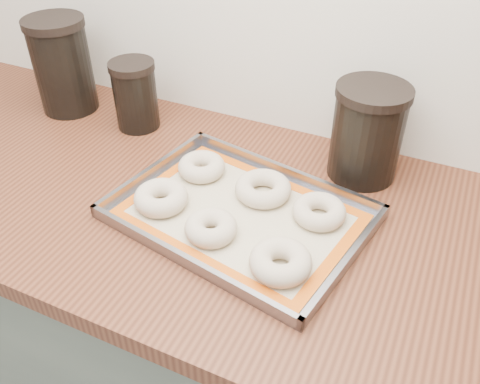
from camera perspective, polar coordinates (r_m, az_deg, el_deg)
The scene contains 13 objects.
cabinet at distance 1.40m, azimuth -7.42°, elevation -14.68°, with size 3.00×0.65×0.86m, color #5A6659.
countertop at distance 1.08m, azimuth -9.32°, elevation 0.04°, with size 3.06×0.68×0.04m, color brown.
baking_tray at distance 0.97m, azimuth 0.00°, elevation -2.48°, with size 0.51×0.41×0.03m.
baking_mat at distance 0.97m, azimuth 0.00°, elevation -2.57°, with size 0.47×0.36×0.00m.
bagel_front_left at distance 0.99m, azimuth -8.86°, elevation -0.64°, with size 0.10×0.10×0.04m, color beige.
bagel_front_mid at distance 0.92m, azimuth -3.28°, elevation -4.02°, with size 0.10×0.10×0.04m, color beige.
bagel_front_right at distance 0.85m, azimuth 4.57°, elevation -7.80°, with size 0.11×0.11×0.04m, color beige.
bagel_back_left at distance 1.07m, azimuth -4.35°, elevation 2.85°, with size 0.10×0.10×0.04m, color beige.
bagel_back_mid at distance 1.00m, azimuth 2.61°, elevation 0.39°, with size 0.11×0.11×0.04m, color beige.
bagel_back_right at distance 0.96m, azimuth 8.88°, elevation -2.17°, with size 0.10×0.10×0.03m, color beige.
canister_left at distance 1.35m, azimuth -19.31°, elevation 13.30°, with size 0.14×0.14×0.23m.
canister_mid at distance 1.24m, azimuth -11.68°, elevation 10.63°, with size 0.11×0.11×0.16m.
canister_right at distance 1.06m, azimuth 14.09°, elevation 6.51°, with size 0.15×0.15×0.20m.
Camera 1 is at (0.51, 0.99, 1.53)m, focal length 38.00 mm.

